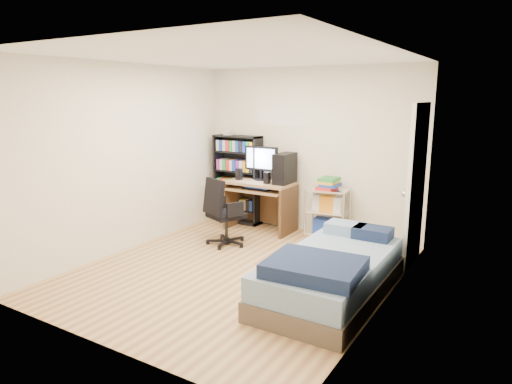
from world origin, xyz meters
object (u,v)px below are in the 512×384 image
Objects in this scene: computer_desk at (268,186)px; office_chair at (224,224)px; media_shelf at (238,178)px; bed at (331,273)px.

computer_desk is 1.05m from office_chair.
computer_desk reaches higher than office_chair.
computer_desk is (0.66, -0.15, -0.04)m from media_shelf.
bed is at bearing -44.80° from computer_desk.
computer_desk is 2.55m from bed.
office_chair is at bearing 157.39° from bed.
media_shelf is 1.56× the size of office_chair.
office_chair is 0.48× the size of bed.
bed is at bearing 0.13° from office_chair.
media_shelf is 0.74× the size of bed.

